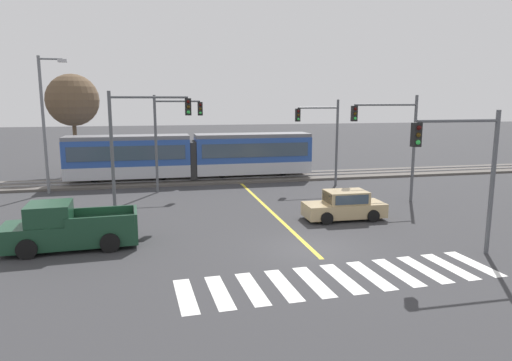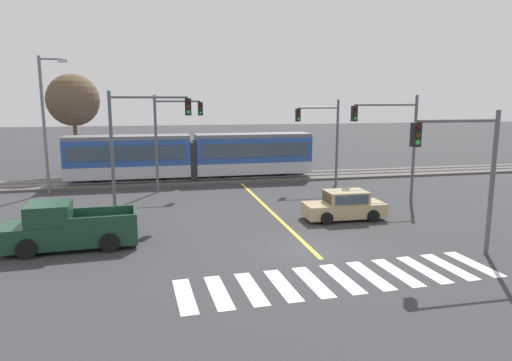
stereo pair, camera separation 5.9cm
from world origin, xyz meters
The scene contains 26 objects.
ground_plane centered at (0.00, 0.00, 0.00)m, with size 200.00×200.00×0.00m, color #333335.
track_bed centered at (0.00, 17.69, 0.09)m, with size 120.00×4.00×0.18m, color #56514C.
rail_near centered at (0.00, 16.97, 0.23)m, with size 120.00×0.08×0.10m, color #939399.
rail_far centered at (0.00, 18.41, 0.23)m, with size 120.00×0.08×0.10m, color #939399.
light_rail_tram centered at (-3.47, 17.68, 2.05)m, with size 18.50×2.64×3.43m.
crosswalk_stripe_0 centered at (-5.49, -3.53, 0.00)m, with size 0.56×2.80×0.01m, color silver.
crosswalk_stripe_1 centered at (-4.39, -3.48, 0.00)m, with size 0.56×2.80×0.01m, color silver.
crosswalk_stripe_2 centered at (-3.30, -3.42, 0.00)m, with size 0.56×2.80×0.01m, color silver.
crosswalk_stripe_3 centered at (-2.20, -3.37, 0.00)m, with size 0.56×2.80×0.01m, color silver.
crosswalk_stripe_4 centered at (-1.10, -3.31, 0.00)m, with size 0.56×2.80×0.01m, color silver.
crosswalk_stripe_5 centered at (0.00, -3.26, 0.00)m, with size 0.56×2.80×0.01m, color silver.
crosswalk_stripe_6 centered at (1.10, -3.20, 0.00)m, with size 0.56×2.80×0.01m, color silver.
crosswalk_stripe_7 centered at (2.20, -3.15, 0.00)m, with size 0.56×2.80×0.01m, color silver.
crosswalk_stripe_8 centered at (3.30, -3.09, 0.00)m, with size 0.56×2.80×0.01m, color silver.
crosswalk_stripe_9 centered at (4.39, -3.04, 0.00)m, with size 0.56×2.80×0.01m, color silver.
crosswalk_stripe_10 centered at (5.49, -2.98, 0.00)m, with size 0.56×2.80×0.01m, color silver.
lane_centre_line centered at (0.00, 7.22, 0.00)m, with size 0.20×16.94×0.01m, color gold.
sedan_crossing centered at (3.34, 4.35, 0.70)m, with size 4.23×1.98×1.52m.
pickup_truck centered at (-9.96, 2.40, 0.84)m, with size 5.49×2.43×1.98m.
traffic_light_far_right centered at (5.60, 13.53, 4.02)m, with size 3.25×0.38×6.24m.
traffic_light_mid_right centered at (7.78, 7.52, 4.25)m, with size 4.25×0.38×6.49m.
traffic_light_near_right centered at (5.51, -2.06, 3.86)m, with size 3.75×0.38×5.81m.
traffic_light_mid_left centered at (-7.09, 7.30, 4.46)m, with size 4.25×0.38×6.66m.
traffic_light_far_left centered at (-5.16, 13.75, 4.27)m, with size 3.25×0.38×6.53m.
street_lamp_west centered at (-13.19, 14.97, 5.04)m, with size 1.82×0.28×9.01m.
bare_tree_far_west centered at (-12.74, 23.12, 6.18)m, with size 4.27×4.27×8.34m.
Camera 2 is at (-6.23, -17.42, 6.17)m, focal length 32.00 mm.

